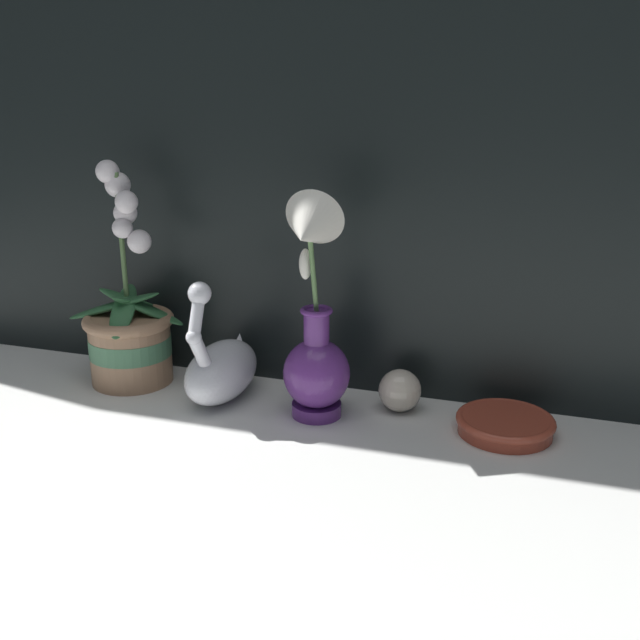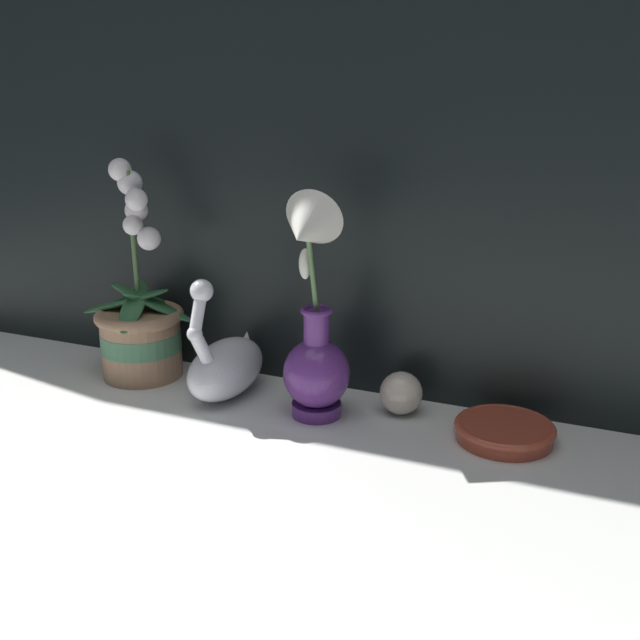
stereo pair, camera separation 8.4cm
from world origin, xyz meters
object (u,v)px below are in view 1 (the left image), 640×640
object	(u,v)px
swan_figurine	(222,367)
amber_dish	(505,423)
glass_sphere	(400,390)
blue_vase	(314,336)
orchid_potted_plant	(130,330)

from	to	relation	value
swan_figurine	amber_dish	bearing A→B (deg)	1.47
swan_figurine	glass_sphere	size ratio (longest dim) A/B	3.16
swan_figurine	blue_vase	size ratio (longest dim) A/B	0.60
swan_figurine	glass_sphere	xyz separation A→B (m)	(0.27, 0.04, -0.02)
glass_sphere	amber_dish	bearing A→B (deg)	-10.61
blue_vase	orchid_potted_plant	bearing A→B (deg)	172.88
orchid_potted_plant	amber_dish	size ratio (longest dim) A/B	2.60
amber_dish	swan_figurine	bearing A→B (deg)	-178.53
orchid_potted_plant	swan_figurine	bearing A→B (deg)	-5.94
blue_vase	amber_dish	xyz separation A→B (m)	(0.27, 0.03, -0.11)
orchid_potted_plant	amber_dish	world-z (taller)	orchid_potted_plant
blue_vase	glass_sphere	xyz separation A→B (m)	(0.11, 0.06, -0.10)
swan_figurine	orchid_potted_plant	bearing A→B (deg)	174.06
orchid_potted_plant	blue_vase	size ratio (longest dim) A/B	1.07
blue_vase	swan_figurine	bearing A→B (deg)	171.63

